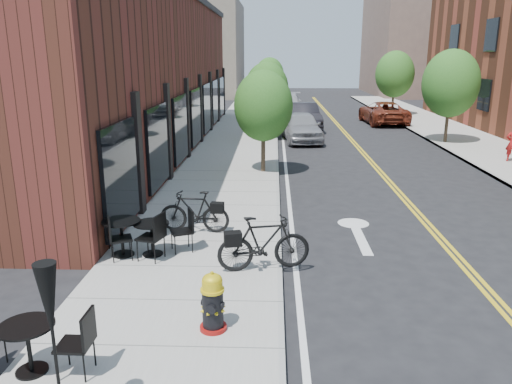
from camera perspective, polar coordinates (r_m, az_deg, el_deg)
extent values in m
plane|color=black|center=(10.70, 2.99, -9.21)|extent=(120.00, 120.00, 0.00)
cube|color=#9E9B93|center=(20.29, -3.08, 2.91)|extent=(4.00, 70.00, 0.12)
cube|color=#401E14|center=(24.56, -13.14, 12.83)|extent=(5.00, 28.00, 7.00)
cube|color=#726656|center=(58.25, -5.86, 15.92)|extent=(8.00, 14.00, 10.00)
cube|color=brown|center=(61.90, 17.96, 16.18)|extent=(10.00, 16.00, 12.00)
cylinder|color=#382B1E|center=(19.06, 0.83, 4.76)|extent=(0.16, 0.16, 1.61)
ellipsoid|color=#245B1C|center=(18.82, 0.85, 9.81)|extent=(2.20, 2.20, 2.64)
cylinder|color=#382B1E|center=(26.95, 1.20, 8.00)|extent=(0.16, 0.16, 1.68)
ellipsoid|color=#245B1C|center=(26.78, 1.23, 11.73)|extent=(2.30, 2.30, 2.76)
cylinder|color=#382B1E|center=(34.91, 1.41, 9.62)|extent=(0.16, 0.16, 1.57)
ellipsoid|color=#245B1C|center=(34.78, 1.43, 12.28)|extent=(2.10, 2.10, 2.52)
cylinder|color=#382B1E|center=(42.87, 1.54, 10.80)|extent=(0.16, 0.16, 1.71)
ellipsoid|color=#245B1C|center=(42.76, 1.56, 13.23)|extent=(2.40, 2.40, 2.88)
cylinder|color=#382B1E|center=(27.40, 20.95, 7.26)|extent=(0.16, 0.16, 1.82)
ellipsoid|color=#245B1C|center=(27.22, 21.36, 11.48)|extent=(2.80, 2.80, 3.36)
cylinder|color=#382B1E|center=(38.89, 15.36, 9.86)|extent=(0.16, 0.16, 1.82)
ellipsoid|color=#245B1C|center=(38.76, 15.58, 12.84)|extent=(2.80, 2.80, 3.36)
cylinder|color=maroon|center=(8.48, -4.90, -15.15)|extent=(0.56, 0.56, 0.07)
cylinder|color=black|center=(8.32, -4.95, -13.18)|extent=(0.43, 0.43, 0.66)
cylinder|color=gold|center=(8.16, -5.01, -11.06)|extent=(0.49, 0.49, 0.04)
cylinder|color=gold|center=(8.12, -5.03, -10.50)|extent=(0.42, 0.42, 0.15)
ellipsoid|color=gold|center=(8.08, -5.04, -9.94)|extent=(0.41, 0.41, 0.19)
cylinder|color=gold|center=(8.04, -5.06, -9.30)|extent=(0.07, 0.07, 0.07)
imported|color=black|center=(12.61, -7.06, -2.23)|extent=(1.82, 0.68, 1.07)
imported|color=black|center=(10.34, 0.91, -5.86)|extent=(2.02, 0.96, 1.17)
cylinder|color=black|center=(8.16, -24.22, -18.12)|extent=(0.45, 0.45, 0.03)
cylinder|color=black|center=(7.98, -24.50, -16.01)|extent=(0.06, 0.06, 0.71)
cylinder|color=black|center=(7.80, -24.80, -13.74)|extent=(0.78, 0.78, 0.03)
cylinder|color=black|center=(11.53, -11.70, -6.93)|extent=(0.59, 0.59, 0.03)
cylinder|color=black|center=(11.40, -11.80, -5.28)|extent=(0.08, 0.08, 0.72)
cylinder|color=black|center=(11.27, -11.90, -3.54)|extent=(1.02, 1.02, 0.03)
cylinder|color=black|center=(11.66, -14.92, -6.88)|extent=(0.61, 0.61, 0.03)
cylinder|color=black|center=(11.52, -15.05, -5.11)|extent=(0.08, 0.08, 0.78)
cylinder|color=black|center=(11.39, -15.18, -3.24)|extent=(1.06, 1.06, 0.03)
cylinder|color=black|center=(6.37, -21.99, -16.67)|extent=(0.04, 0.04, 2.10)
cone|color=black|center=(6.07, -22.60, -11.55)|extent=(0.25, 0.25, 0.93)
imported|color=gray|center=(26.64, 5.21, 7.45)|extent=(2.28, 4.72, 1.55)
imported|color=black|center=(31.12, 5.42, 8.62)|extent=(2.15, 4.94, 1.58)
imported|color=#ACABB0|center=(38.90, 3.58, 10.02)|extent=(2.60, 5.58, 1.58)
imported|color=maroon|center=(34.52, 14.32, 8.79)|extent=(2.71, 5.40, 1.47)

